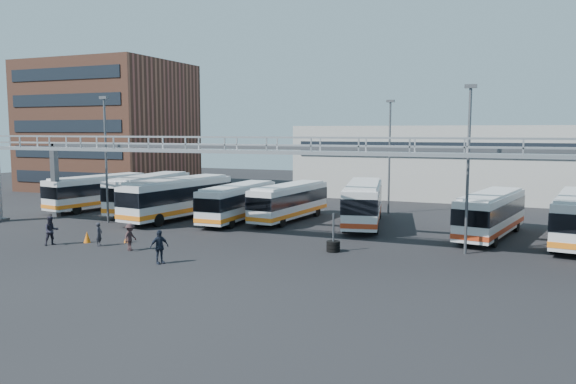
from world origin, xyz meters
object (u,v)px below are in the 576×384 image
at_px(light_pole_mid, 468,160).
at_px(bus_3, 238,201).
at_px(bus_0, 99,191).
at_px(tire_stack, 333,245).
at_px(bus_2, 178,197).
at_px(pedestrian_c, 130,237).
at_px(light_pole_back, 390,150).
at_px(cone_left, 87,237).
at_px(pedestrian_b, 51,231).
at_px(bus_4, 289,201).
at_px(cone_right, 127,237).
at_px(bus_7, 491,213).
at_px(light_pole_left, 106,153).
at_px(pedestrian_d, 159,247).
at_px(pedestrian_a, 99,234).
at_px(bus_1, 150,192).
at_px(bus_5, 363,202).

xyz_separation_m(light_pole_mid, bus_3, (-18.45, 5.57, -4.03)).
height_order(bus_0, tire_stack, bus_0).
height_order(light_pole_mid, bus_0, light_pole_mid).
bearing_deg(tire_stack, bus_3, 143.30).
height_order(bus_2, pedestrian_c, bus_2).
height_order(light_pole_back, pedestrian_c, light_pole_back).
bearing_deg(tire_stack, cone_left, -167.48).
relative_size(light_pole_back, bus_3, 1.01).
bearing_deg(pedestrian_b, bus_3, 3.66).
distance_m(bus_2, pedestrian_b, 12.50).
bearing_deg(pedestrian_b, bus_0, 62.13).
height_order(light_pole_back, cone_left, light_pole_back).
bearing_deg(bus_4, cone_right, -111.71).
distance_m(bus_7, cone_left, 27.82).
bearing_deg(tire_stack, light_pole_left, 170.25).
xyz_separation_m(bus_7, pedestrian_b, (-26.50, -13.78, -0.80)).
bearing_deg(pedestrian_b, light_pole_left, 48.30).
bearing_deg(pedestrian_d, pedestrian_a, 95.44).
distance_m(pedestrian_c, cone_right, 2.73).
relative_size(bus_2, pedestrian_a, 7.65).
xyz_separation_m(bus_4, bus_7, (15.87, -1.48, 0.07)).
bearing_deg(light_pole_left, bus_1, 93.52).
xyz_separation_m(light_pole_mid, bus_4, (-14.72, 7.62, -4.04)).
distance_m(bus_2, pedestrian_a, 11.50).
bearing_deg(bus_5, bus_7, -20.75).
bearing_deg(bus_2, light_pole_mid, -2.91).
xyz_separation_m(pedestrian_c, tire_stack, (11.87, 4.52, -0.45)).
distance_m(light_pole_mid, pedestrian_a, 23.78).
height_order(pedestrian_a, pedestrian_c, pedestrian_c).
distance_m(bus_7, tire_stack, 12.40).
bearing_deg(pedestrian_a, bus_0, 24.90).
relative_size(pedestrian_b, cone_left, 2.55).
bearing_deg(pedestrian_b, bus_1, 42.82).
xyz_separation_m(bus_2, bus_5, (15.28, 2.96, -0.05)).
bearing_deg(light_pole_left, bus_3, 25.57).
xyz_separation_m(light_pole_mid, bus_1, (-28.38, 7.14, -3.82)).
xyz_separation_m(light_pole_left, cone_right, (6.69, -6.03, -5.34)).
bearing_deg(cone_right, bus_2, 103.84).
xyz_separation_m(pedestrian_a, pedestrian_b, (-3.06, -1.00, 0.19)).
xyz_separation_m(light_pole_back, pedestrian_b, (-17.35, -22.64, -4.77)).
bearing_deg(tire_stack, light_pole_back, 91.20).
relative_size(light_pole_left, bus_4, 1.00).
bearing_deg(bus_5, pedestrian_a, -145.74).
height_order(bus_5, cone_right, bus_5).
height_order(bus_5, cone_left, bus_5).
relative_size(bus_3, bus_4, 0.99).
distance_m(light_pole_back, bus_0, 27.59).
bearing_deg(pedestrian_c, bus_1, 28.34).
xyz_separation_m(light_pole_mid, bus_0, (-34.10, 6.99, -3.94)).
distance_m(bus_5, bus_7, 9.71).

